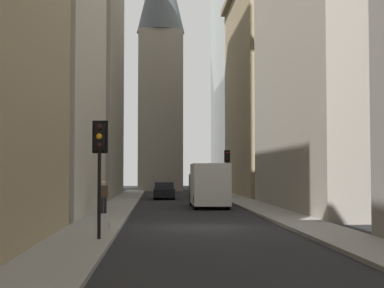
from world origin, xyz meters
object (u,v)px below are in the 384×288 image
(traffic_light_foreground, at_px, (99,151))
(pedestrian, at_px, (104,196))
(traffic_light_midblock, at_px, (227,162))
(discarded_bottle, at_px, (109,226))
(sedan_black, at_px, (164,191))
(delivery_truck, at_px, (209,185))

(traffic_light_foreground, relative_size, pedestrian, 2.29)
(traffic_light_foreground, xyz_separation_m, traffic_light_midblock, (32.11, -8.12, 0.12))
(discarded_bottle, bearing_deg, sedan_black, -5.08)
(sedan_black, xyz_separation_m, pedestrian, (-18.37, 3.38, 0.41))
(delivery_truck, distance_m, pedestrian, 9.29)
(traffic_light_midblock, relative_size, pedestrian, 2.38)
(traffic_light_midblock, bearing_deg, discarded_bottle, 164.42)
(sedan_black, bearing_deg, discarded_bottle, 174.92)
(delivery_truck, xyz_separation_m, sedan_black, (11.46, 2.80, -0.80))
(traffic_light_midblock, xyz_separation_m, discarded_bottle, (-28.87, 8.05, -2.90))
(traffic_light_foreground, relative_size, traffic_light_midblock, 0.96)
(sedan_black, bearing_deg, traffic_light_foreground, 175.34)
(traffic_light_foreground, distance_m, traffic_light_midblock, 33.12)
(delivery_truck, distance_m, sedan_black, 11.82)
(traffic_light_midblock, bearing_deg, pedestrian, 156.21)
(discarded_bottle, bearing_deg, delivery_truck, -18.75)
(sedan_black, height_order, traffic_light_foreground, traffic_light_foreground)
(traffic_light_foreground, distance_m, discarded_bottle, 4.27)
(delivery_truck, relative_size, pedestrian, 3.75)
(pedestrian, bearing_deg, sedan_black, -10.43)
(traffic_light_foreground, bearing_deg, pedestrian, 4.65)
(traffic_light_midblock, bearing_deg, sedan_black, 110.93)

